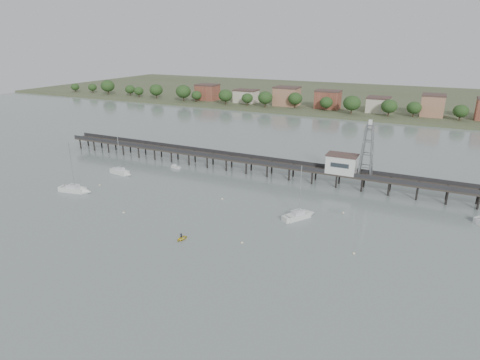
# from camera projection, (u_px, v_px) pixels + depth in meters

# --- Properties ---
(ground_plane) EXTENTS (500.00, 500.00, 0.00)m
(ground_plane) POSITION_uv_depth(u_px,v_px,m) (129.00, 268.00, 73.26)
(ground_plane) COLOR slate
(ground_plane) RESTS_ON ground
(pier) EXTENTS (150.00, 5.00, 5.50)m
(pier) POSITION_uv_depth(u_px,v_px,m) (259.00, 162.00, 122.87)
(pier) COLOR #2D2823
(pier) RESTS_ON ground
(pier_building) EXTENTS (8.40, 5.40, 5.30)m
(pier_building) POSITION_uv_depth(u_px,v_px,m) (342.00, 164.00, 111.63)
(pier_building) COLOR silver
(pier_building) RESTS_ON ground
(lattice_tower) EXTENTS (3.20, 3.20, 15.50)m
(lattice_tower) POSITION_uv_depth(u_px,v_px,m) (367.00, 151.00, 107.47)
(lattice_tower) COLOR slate
(lattice_tower) RESTS_ON ground
(sailboat_c) EXTENTS (6.53, 8.18, 13.59)m
(sailboat_c) POSITION_uv_depth(u_px,v_px,m) (302.00, 215.00, 93.62)
(sailboat_c) COLOR silver
(sailboat_c) RESTS_ON ground
(sailboat_a) EXTENTS (9.16, 4.20, 14.53)m
(sailboat_a) POSITION_uv_depth(u_px,v_px,m) (78.00, 190.00, 108.98)
(sailboat_a) COLOR silver
(sailboat_a) RESTS_ON ground
(sailboat_b) EXTENTS (7.90, 3.06, 12.78)m
(sailboat_b) POSITION_uv_depth(u_px,v_px,m) (123.00, 173.00, 123.08)
(sailboat_b) COLOR silver
(sailboat_b) RESTS_ON ground
(white_tender) EXTENTS (3.43, 2.07, 1.24)m
(white_tender) POSITION_uv_depth(u_px,v_px,m) (175.00, 167.00, 129.36)
(white_tender) COLOR silver
(white_tender) RESTS_ON ground
(yellow_dinghy) EXTENTS (1.96, 0.86, 2.66)m
(yellow_dinghy) POSITION_uv_depth(u_px,v_px,m) (182.00, 239.00, 83.58)
(yellow_dinghy) COLOR yellow
(yellow_dinghy) RESTS_ON ground
(dinghy_occupant) EXTENTS (0.67, 1.33, 0.30)m
(dinghy_occupant) POSITION_uv_depth(u_px,v_px,m) (182.00, 239.00, 83.58)
(dinghy_occupant) COLOR black
(dinghy_occupant) RESTS_ON ground
(mooring_buoys) EXTENTS (73.42, 24.73, 0.39)m
(mooring_buoys) POSITION_uv_depth(u_px,v_px,m) (222.00, 214.00, 95.24)
(mooring_buoys) COLOR beige
(mooring_buoys) RESTS_ON ground
(far_shore) EXTENTS (500.00, 170.00, 10.40)m
(far_shore) POSITION_uv_depth(u_px,v_px,m) (363.00, 98.00, 275.96)
(far_shore) COLOR #475133
(far_shore) RESTS_ON ground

